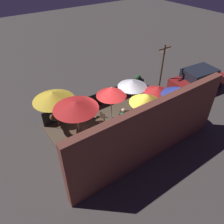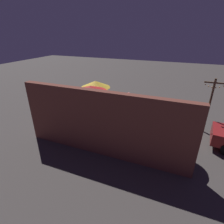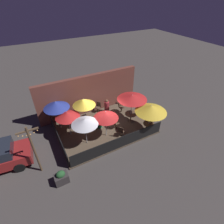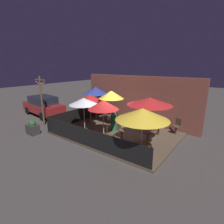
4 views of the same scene
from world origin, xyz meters
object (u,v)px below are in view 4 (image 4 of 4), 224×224
(patio_umbrella_0, at_px, (142,114))
(patron_2, at_px, (146,120))
(patio_umbrella_6, at_px, (90,98))
(patron_1, at_px, (114,122))
(patron_0, at_px, (110,113))
(light_post, at_px, (42,98))
(patio_chair_3, at_px, (109,135))
(patio_chair_4, at_px, (140,117))
(dining_table_2, at_px, (148,133))
(patio_chair_0, at_px, (177,126))
(parked_car_0, at_px, (43,105))
(patio_chair_2, at_px, (159,126))
(dining_table_1, at_px, (111,117))
(patio_chair_1, at_px, (121,129))
(patio_umbrella_5, at_px, (103,105))
(patio_umbrella_4, at_px, (96,91))
(patio_umbrella_1, at_px, (111,95))
(dining_table_0, at_px, (141,147))
(patio_umbrella_3, at_px, (84,101))
(patio_umbrella_2, at_px, (150,101))
(planter_box, at_px, (33,128))

(patio_umbrella_0, distance_m, patron_2, 4.34)
(patio_umbrella_6, bearing_deg, patron_1, -6.84)
(patron_0, xyz_separation_m, light_post, (-3.24, -3.41, 1.28))
(patio_chair_3, distance_m, patio_chair_4, 3.64)
(dining_table_2, height_order, patio_chair_0, patio_chair_0)
(dining_table_2, bearing_deg, parked_car_0, 179.14)
(patio_chair_2, bearing_deg, parked_car_0, -81.81)
(dining_table_1, bearing_deg, patio_chair_1, -40.16)
(patio_umbrella_0, bearing_deg, patio_umbrella_5, 159.47)
(dining_table_2, bearing_deg, patio_umbrella_4, 160.38)
(dining_table_2, distance_m, patron_0, 4.57)
(patio_umbrella_4, height_order, light_post, light_post)
(patio_umbrella_0, bearing_deg, patio_umbrella_6, 154.99)
(patio_umbrella_4, height_order, dining_table_1, patio_umbrella_4)
(dining_table_1, height_order, patio_chair_1, patio_chair_1)
(patio_umbrella_1, height_order, light_post, light_post)
(patio_umbrella_1, distance_m, patio_umbrella_4, 1.97)
(patio_umbrella_1, distance_m, dining_table_0, 5.09)
(patio_umbrella_4, height_order, patio_chair_1, patio_umbrella_4)
(patio_umbrella_5, height_order, patio_chair_1, patio_umbrella_5)
(patio_umbrella_4, bearing_deg, patron_1, -26.92)
(patio_umbrella_5, relative_size, dining_table_1, 2.90)
(patio_umbrella_5, bearing_deg, patio_chair_4, 76.19)
(patio_chair_2, bearing_deg, light_post, -68.48)
(patio_umbrella_3, bearing_deg, patio_umbrella_0, -13.68)
(patio_umbrella_5, relative_size, patron_2, 1.71)
(patio_umbrella_0, bearing_deg, patron_1, 144.05)
(patio_chair_1, bearing_deg, dining_table_2, 0.00)
(patio_umbrella_0, height_order, patio_chair_2, patio_umbrella_0)
(patio_umbrella_2, bearing_deg, dining_table_2, 180.00)
(patio_chair_3, relative_size, planter_box, 1.02)
(patron_0, bearing_deg, parked_car_0, 43.79)
(patron_0, height_order, parked_car_0, parked_car_0)
(patio_umbrella_4, height_order, patio_chair_4, patio_umbrella_4)
(patio_chair_1, height_order, patron_2, patron_2)
(patio_umbrella_5, relative_size, patio_chair_0, 2.25)
(patio_chair_1, xyz_separation_m, patio_chair_4, (-0.22, 2.67, 0.00))
(patio_chair_2, xyz_separation_m, parked_car_0, (-9.65, -1.38, 0.20))
(patio_umbrella_0, bearing_deg, planter_box, -171.51)
(patio_umbrella_1, distance_m, patron_0, 1.88)
(patio_chair_0, relative_size, patio_chair_4, 1.00)
(patron_1, bearing_deg, patio_chair_0, -77.58)
(patio_chair_4, bearing_deg, patio_chair_3, 56.97)
(patio_umbrella_1, bearing_deg, patio_umbrella_2, -21.30)
(patron_0, relative_size, planter_box, 1.29)
(patio_chair_3, height_order, planter_box, patio_chair_3)
(patio_umbrella_3, relative_size, patio_chair_1, 2.19)
(patio_chair_4, height_order, light_post, light_post)
(patio_umbrella_0, distance_m, patio_chair_3, 2.65)
(patio_chair_2, bearing_deg, patron_0, -97.44)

